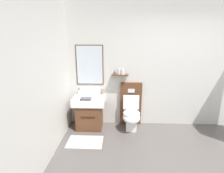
{
  "coord_description": "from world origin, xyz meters",
  "views": [
    {
      "loc": [
        -1.25,
        -1.94,
        1.95
      ],
      "look_at": [
        -1.39,
        1.44,
        1.0
      ],
      "focal_mm": 27.74,
      "sensor_mm": 36.0,
      "label": 1
    }
  ],
  "objects_px": {
    "vanity_sink_left": "(90,111)",
    "soap_dispenser": "(102,92)",
    "folded_hand_towel": "(86,99)",
    "toilet": "(131,112)",
    "toothbrush_cup": "(79,92)"
  },
  "relations": [
    {
      "from": "vanity_sink_left",
      "to": "toothbrush_cup",
      "type": "bearing_deg",
      "value": 145.06
    },
    {
      "from": "soap_dispenser",
      "to": "folded_hand_towel",
      "type": "xyz_separation_m",
      "value": [
        -0.31,
        -0.35,
        -0.05
      ]
    },
    {
      "from": "toilet",
      "to": "toothbrush_cup",
      "type": "relative_size",
      "value": 5.04
    },
    {
      "from": "vanity_sink_left",
      "to": "folded_hand_towel",
      "type": "xyz_separation_m",
      "value": [
        -0.04,
        -0.16,
        0.35
      ]
    },
    {
      "from": "vanity_sink_left",
      "to": "toilet",
      "type": "height_order",
      "value": "toilet"
    },
    {
      "from": "folded_hand_towel",
      "to": "toilet",
      "type": "bearing_deg",
      "value": 10.87
    },
    {
      "from": "vanity_sink_left",
      "to": "soap_dispenser",
      "type": "height_order",
      "value": "soap_dispenser"
    },
    {
      "from": "vanity_sink_left",
      "to": "soap_dispenser",
      "type": "bearing_deg",
      "value": 35.35
    },
    {
      "from": "toothbrush_cup",
      "to": "folded_hand_towel",
      "type": "distance_m",
      "value": 0.41
    },
    {
      "from": "soap_dispenser",
      "to": "vanity_sink_left",
      "type": "bearing_deg",
      "value": -144.65
    },
    {
      "from": "vanity_sink_left",
      "to": "folded_hand_towel",
      "type": "bearing_deg",
      "value": -103.89
    },
    {
      "from": "toothbrush_cup",
      "to": "vanity_sink_left",
      "type": "bearing_deg",
      "value": -34.94
    },
    {
      "from": "toothbrush_cup",
      "to": "soap_dispenser",
      "type": "distance_m",
      "value": 0.53
    },
    {
      "from": "toilet",
      "to": "folded_hand_towel",
      "type": "relative_size",
      "value": 4.55
    },
    {
      "from": "toothbrush_cup",
      "to": "folded_hand_towel",
      "type": "xyz_separation_m",
      "value": [
        0.22,
        -0.34,
        -0.04
      ]
    }
  ]
}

